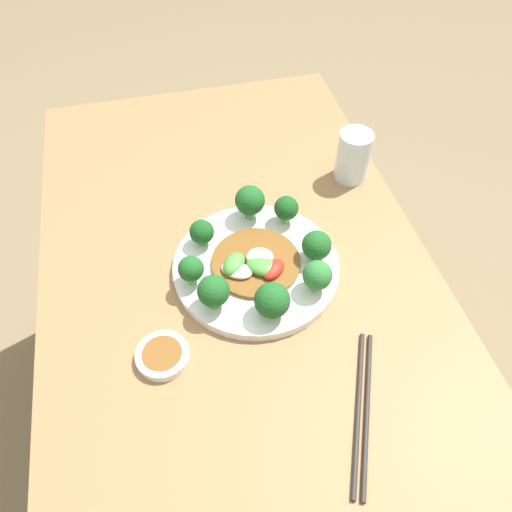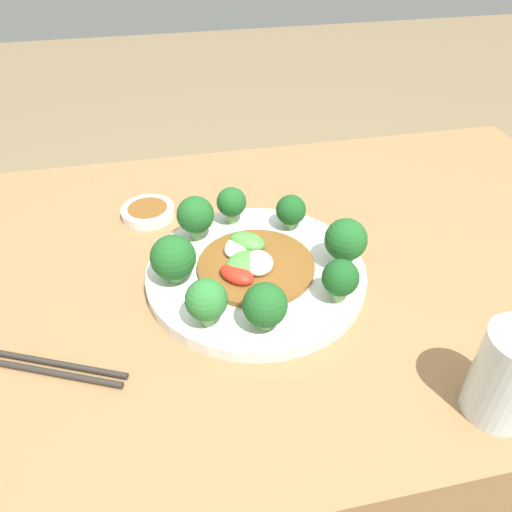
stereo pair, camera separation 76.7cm
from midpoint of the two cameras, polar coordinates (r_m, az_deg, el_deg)
ground_plane at (r=1.33m, az=16.76°, el=-38.03°), size 8.00×8.00×0.00m
table at (r=1.00m, az=21.21°, el=-32.78°), size 1.05×0.66×0.72m
plate at (r=0.64m, az=26.77°, el=-25.21°), size 0.28×0.28×0.02m
broccoli_south at (r=0.58m, az=33.15°, el=-31.53°), size 0.05×0.05×0.06m
broccoli_southeast at (r=0.64m, az=38.54°, el=-25.71°), size 0.04×0.04×0.05m
broccoli_west at (r=0.56m, az=18.88°, el=-26.78°), size 0.06×0.06×0.06m
broccoli_southwest at (r=0.56m, az=26.39°, el=-32.62°), size 0.05×0.05×0.06m
broccoli_northwest at (r=0.61m, az=18.42°, el=-19.01°), size 0.05×0.05×0.06m
broccoli_east at (r=0.66m, az=36.96°, el=-20.53°), size 0.05×0.05×0.07m
broccoli_north at (r=0.65m, az=21.60°, el=-15.98°), size 0.04×0.04×0.05m
broccoli_northeast at (r=0.67m, az=28.67°, el=-16.27°), size 0.04×0.04×0.05m
stirfry_center at (r=0.63m, az=26.56°, el=-24.38°), size 0.15×0.15×0.03m
drinking_glass at (r=0.70m, az=55.51°, el=-31.05°), size 0.06×0.06×0.10m
chopsticks at (r=0.55m, az=1.37°, el=-41.46°), size 0.23×0.12×0.01m
sauce_dish at (r=0.67m, az=8.90°, el=-16.12°), size 0.08×0.08×0.02m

